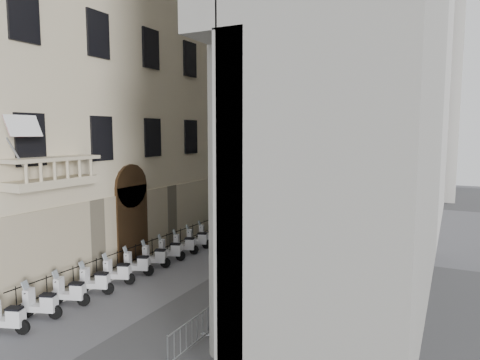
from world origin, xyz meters
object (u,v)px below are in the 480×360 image
Objects in this scene: security_tent at (262,194)px; street_lamp at (258,170)px; pedestrian_a at (303,227)px; pedestrian_b at (342,205)px; scooter_0 at (8,333)px; info_kiosk at (241,214)px.

security_tent is 3.70m from street_lamp.
security_tent reaches higher than pedestrian_a.
pedestrian_b is at bearing 74.32° from security_tent.
scooter_0 is at bearing -85.17° from street_lamp.
street_lamp is 3.82m from info_kiosk.
security_tent is at bearing -26.54° from scooter_0.
security_tent is 2.85× the size of pedestrian_b.
security_tent is 3.67m from pedestrian_a.
pedestrian_a is at bearing -36.00° from scooter_0.
street_lamp is 4.50× the size of info_kiosk.
pedestrian_a is (5.96, -2.45, 0.11)m from info_kiosk.
street_lamp reaches higher than security_tent.
pedestrian_a is 11.17m from pedestrian_b.
pedestrian_a is (3.07, -0.06, -2.00)m from security_tent.
security_tent reaches higher than scooter_0.
pedestrian_b is (4.76, 8.13, -3.64)m from street_lamp.
info_kiosk is at bearing -148.33° from street_lamp.
scooter_0 is 21.32m from street_lamp.
scooter_0 is 18.61m from pedestrian_a.
security_tent is 0.58× the size of street_lamp.
security_tent is at bearing 88.50° from pedestrian_b.
pedestrian_a reaches higher than scooter_0.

